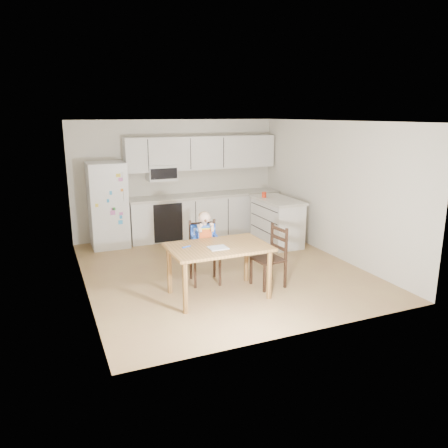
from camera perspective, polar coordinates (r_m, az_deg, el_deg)
room at (r=7.71m, az=-1.79°, el=3.99°), size 4.52×5.01×2.51m
refrigerator at (r=9.01m, az=-14.93°, el=2.42°), size 0.72×0.70×1.70m
kitchen_run at (r=9.57m, az=-2.78°, el=3.73°), size 3.37×0.62×2.15m
kitchen_island at (r=9.03m, az=6.92°, el=0.38°), size 0.67×1.27×0.94m
red_cup at (r=9.06m, az=5.25°, el=3.83°), size 0.09×0.09×0.11m
dining_table at (r=6.32m, az=-0.72°, el=-3.76°), size 1.44×0.92×0.77m
napkin at (r=6.18m, az=-0.80°, el=-3.12°), size 0.26×0.23×0.01m
toddler_spoon at (r=6.23m, az=-5.02°, el=-3.01°), size 0.12×0.06×0.02m
chair_booster at (r=6.87m, az=-2.61°, el=-2.04°), size 0.49×0.49×1.15m
chair_side at (r=6.81m, az=6.49°, el=-3.68°), size 0.46×0.46×0.95m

